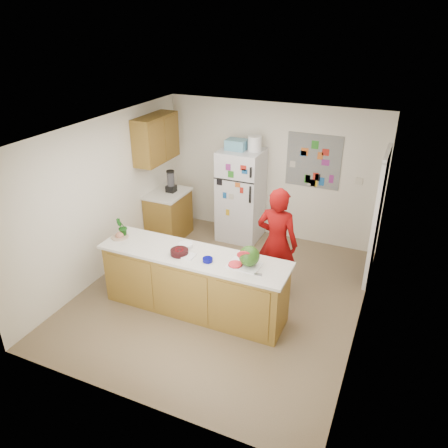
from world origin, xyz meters
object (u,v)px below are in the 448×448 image
at_px(cherry_bowl, 179,252).
at_px(watermelon, 249,256).
at_px(person, 277,243).
at_px(refrigerator, 241,195).

bearing_deg(cherry_bowl, watermelon, 5.76).
height_order(person, cherry_bowl, person).
bearing_deg(refrigerator, person, -52.23).
distance_m(refrigerator, watermelon, 2.60).
bearing_deg(person, cherry_bowl, 45.28).
relative_size(person, cherry_bowl, 6.96).
bearing_deg(watermelon, person, 82.94).
bearing_deg(person, watermelon, 86.40).
height_order(refrigerator, person, person).
distance_m(refrigerator, cherry_bowl, 2.47).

